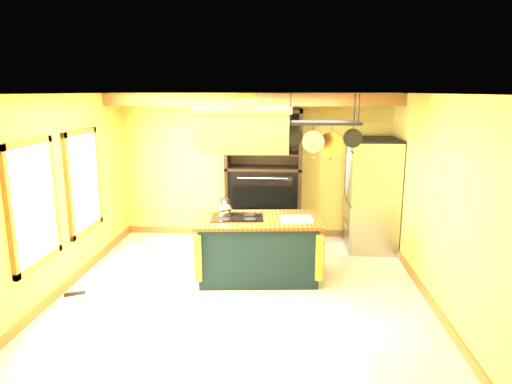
# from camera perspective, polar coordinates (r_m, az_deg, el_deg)

# --- Properties ---
(floor) EXTENTS (5.00, 5.00, 0.00)m
(floor) POSITION_cam_1_polar(r_m,az_deg,el_deg) (6.58, -1.60, -12.02)
(floor) COLOR beige
(floor) RESTS_ON ground
(ceiling) EXTENTS (5.00, 5.00, 0.00)m
(ceiling) POSITION_cam_1_polar(r_m,az_deg,el_deg) (5.99, -1.76, 12.19)
(ceiling) COLOR white
(ceiling) RESTS_ON wall_back
(wall_back) EXTENTS (5.00, 0.02, 2.70)m
(wall_back) POSITION_cam_1_polar(r_m,az_deg,el_deg) (8.59, -0.09, 3.26)
(wall_back) COLOR gold
(wall_back) RESTS_ON floor
(wall_front) EXTENTS (5.00, 0.02, 2.70)m
(wall_front) POSITION_cam_1_polar(r_m,az_deg,el_deg) (3.77, -5.33, -9.06)
(wall_front) COLOR gold
(wall_front) RESTS_ON floor
(wall_left) EXTENTS (0.02, 5.00, 2.70)m
(wall_left) POSITION_cam_1_polar(r_m,az_deg,el_deg) (6.85, -22.99, -0.14)
(wall_left) COLOR gold
(wall_left) RESTS_ON floor
(wall_right) EXTENTS (0.02, 5.00, 2.70)m
(wall_right) POSITION_cam_1_polar(r_m,az_deg,el_deg) (6.41, 21.15, -0.79)
(wall_right) COLOR gold
(wall_right) RESTS_ON floor
(ceiling_beam) EXTENTS (5.00, 0.15, 0.20)m
(ceiling_beam) POSITION_cam_1_polar(r_m,az_deg,el_deg) (7.68, -0.51, 11.45)
(ceiling_beam) COLOR brown
(ceiling_beam) RESTS_ON ceiling
(window_near) EXTENTS (0.06, 1.06, 1.56)m
(window_near) POSITION_cam_1_polar(r_m,az_deg,el_deg) (6.14, -26.04, -1.32)
(window_near) COLOR brown
(window_near) RESTS_ON wall_left
(window_far) EXTENTS (0.06, 1.06, 1.56)m
(window_far) POSITION_cam_1_polar(r_m,az_deg,el_deg) (7.35, -20.71, 1.26)
(window_far) COLOR brown
(window_far) RESTS_ON wall_left
(kitchen_island) EXTENTS (1.90, 1.16, 1.11)m
(kitchen_island) POSITION_cam_1_polar(r_m,az_deg,el_deg) (6.79, 0.22, -6.97)
(kitchen_island) COLOR black
(kitchen_island) RESTS_ON floor
(range_hood) EXTENTS (1.34, 0.76, 0.80)m
(range_hood) POSITION_cam_1_polar(r_m,az_deg,el_deg) (6.43, -1.54, 8.06)
(range_hood) COLOR #AC7E2B
(range_hood) RESTS_ON ceiling
(pot_rack) EXTENTS (1.06, 0.50, 0.87)m
(pot_rack) POSITION_cam_1_polar(r_m,az_deg,el_deg) (6.43, 8.40, 7.75)
(pot_rack) COLOR black
(pot_rack) RESTS_ON ceiling
(refrigerator) EXTENTS (0.82, 0.98, 1.91)m
(refrigerator) POSITION_cam_1_polar(r_m,az_deg,el_deg) (8.20, 14.19, -0.57)
(refrigerator) COLOR #9B9EA3
(refrigerator) RESTS_ON floor
(hutch) EXTENTS (1.37, 0.62, 2.42)m
(hutch) POSITION_cam_1_polar(r_m,az_deg,el_deg) (8.40, 0.95, 0.10)
(hutch) COLOR black
(hutch) RESTS_ON floor
(floor_register) EXTENTS (0.30, 0.22, 0.01)m
(floor_register) POSITION_cam_1_polar(r_m,az_deg,el_deg) (6.90, -21.70, -11.73)
(floor_register) COLOR black
(floor_register) RESTS_ON floor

